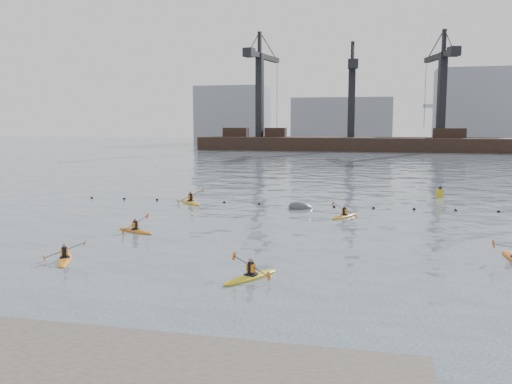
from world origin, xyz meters
The scene contains 11 objects.
ground centered at (0.00, 0.00, 0.00)m, with size 400.00×400.00×0.00m, color #384251.
float_line centered at (-0.50, 22.53, 0.03)m, with size 33.24×0.73×0.24m.
barge_pier centered at (-0.22, 110.00, 1.89)m, with size 72.00×19.30×29.50m.
skyline centered at (2.23, 150.27, 9.25)m, with size 141.00×28.00×22.00m.
kayaker_0 centered at (-7.07, 2.85, 0.09)m, with size 1.86×2.87×1.07m.
kayaker_1 centered at (2.29, 1.99, 0.10)m, with size 2.14×3.06×1.08m.
kayaker_2 centered at (-6.86, 9.98, 0.09)m, with size 2.92×1.89×1.10m.
kayaker_3 centered at (5.09, 18.02, 0.09)m, with size 1.90×2.92×1.15m.
kayaker_5 centered at (-7.65, 21.81, 0.11)m, with size 2.89×3.00×1.29m.
mooring_buoy centered at (1.56, 21.15, 0.00)m, with size 2.01×1.19×1.01m, color #3A3C3E.
nav_buoy centered at (12.61, 30.37, 0.36)m, with size 0.66×0.66×1.20m.
Camera 1 is at (7.61, -19.61, 6.55)m, focal length 38.00 mm.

